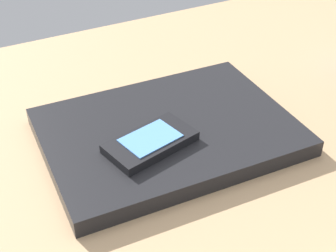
% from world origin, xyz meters
% --- Properties ---
extents(desk_surface, '(1.20, 0.80, 0.03)m').
position_xyz_m(desk_surface, '(0.00, 0.00, 0.01)').
color(desk_surface, tan).
rests_on(desk_surface, ground).
extents(laptop_closed, '(0.32, 0.24, 0.02)m').
position_xyz_m(laptop_closed, '(-0.06, 0.04, 0.04)').
color(laptop_closed, black).
rests_on(laptop_closed, desk_surface).
extents(cell_phone_on_laptop, '(0.12, 0.08, 0.01)m').
position_xyz_m(cell_phone_on_laptop, '(-0.10, 0.01, 0.06)').
color(cell_phone_on_laptop, black).
rests_on(cell_phone_on_laptop, laptop_closed).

